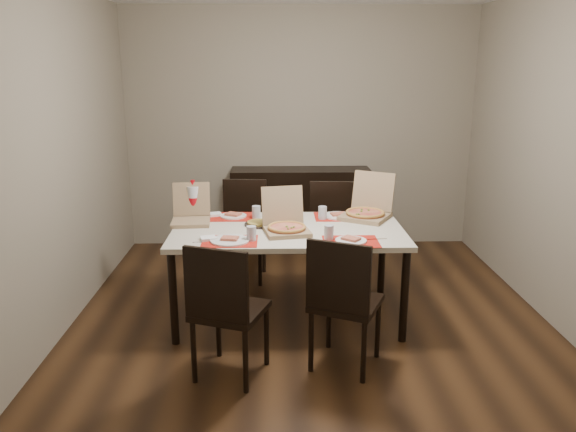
# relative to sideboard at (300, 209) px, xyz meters

# --- Properties ---
(ground) EXTENTS (3.80, 4.00, 0.02)m
(ground) POSITION_rel_sideboard_xyz_m (0.00, -1.78, -0.46)
(ground) COLOR #3E2513
(ground) RESTS_ON ground
(room_walls) EXTENTS (3.84, 4.02, 2.62)m
(room_walls) POSITION_rel_sideboard_xyz_m (0.00, -1.35, 1.28)
(room_walls) COLOR gray
(room_walls) RESTS_ON ground
(sideboard) EXTENTS (1.50, 0.40, 0.90)m
(sideboard) POSITION_rel_sideboard_xyz_m (0.00, 0.00, 0.00)
(sideboard) COLOR black
(sideboard) RESTS_ON ground
(dining_table) EXTENTS (1.80, 1.00, 0.75)m
(dining_table) POSITION_rel_sideboard_xyz_m (-0.18, -1.75, 0.23)
(dining_table) COLOR beige
(dining_table) RESTS_ON ground
(chair_near_left) EXTENTS (0.54, 0.54, 0.93)m
(chair_near_left) POSITION_rel_sideboard_xyz_m (-0.60, -2.68, 0.06)
(chair_near_left) COLOR black
(chair_near_left) RESTS_ON ground
(chair_near_right) EXTENTS (0.56, 0.56, 0.93)m
(chair_near_right) POSITION_rel_sideboard_xyz_m (0.16, -2.58, 0.06)
(chair_near_right) COLOR black
(chair_near_right) RESTS_ON ground
(chair_far_left) EXTENTS (0.45, 0.45, 0.93)m
(chair_far_left) POSITION_rel_sideboard_xyz_m (-0.58, -0.81, 0.06)
(chair_far_left) COLOR black
(chair_far_left) RESTS_ON ground
(chair_far_right) EXTENTS (0.44, 0.44, 0.93)m
(chair_far_right) POSITION_rel_sideboard_xyz_m (0.25, -0.93, 0.06)
(chair_far_right) COLOR black
(chair_far_right) RESTS_ON ground
(setting_near_left) EXTENTS (0.47, 0.30, 0.11)m
(setting_near_left) POSITION_rel_sideboard_xyz_m (-0.59, -2.08, 0.32)
(setting_near_left) COLOR red
(setting_near_left) RESTS_ON dining_table
(setting_near_right) EXTENTS (0.48, 0.30, 0.11)m
(setting_near_right) POSITION_rel_sideboard_xyz_m (0.22, -2.09, 0.32)
(setting_near_right) COLOR red
(setting_near_right) RESTS_ON dining_table
(setting_far_left) EXTENTS (0.50, 0.30, 0.11)m
(setting_far_left) POSITION_rel_sideboard_xyz_m (-0.60, -1.42, 0.32)
(setting_far_left) COLOR red
(setting_far_left) RESTS_ON dining_table
(setting_far_right) EXTENTS (0.45, 0.30, 0.11)m
(setting_far_right) POSITION_rel_sideboard_xyz_m (0.22, -1.44, 0.32)
(setting_far_right) COLOR red
(setting_far_right) RESTS_ON dining_table
(napkin_loose) EXTENTS (0.15, 0.16, 0.02)m
(napkin_loose) POSITION_rel_sideboard_xyz_m (-0.11, -1.77, 0.31)
(napkin_loose) COLOR white
(napkin_loose) RESTS_ON dining_table
(pizza_box_center) EXTENTS (0.39, 0.42, 0.33)m
(pizza_box_center) POSITION_rel_sideboard_xyz_m (-0.20, -1.85, 0.35)
(pizza_box_center) COLOR #8C7150
(pizza_box_center) RESTS_ON dining_table
(pizza_box_right) EXTENTS (0.51, 0.52, 0.36)m
(pizza_box_right) POSITION_rel_sideboard_xyz_m (0.48, -1.45, 0.36)
(pizza_box_right) COLOR #8C7150
(pizza_box_right) RESTS_ON dining_table
(pizza_box_left) EXTENTS (0.33, 0.36, 0.30)m
(pizza_box_left) POSITION_rel_sideboard_xyz_m (-0.96, -1.56, 0.36)
(pizza_box_left) COLOR #8C7150
(pizza_box_left) RESTS_ON dining_table
(faina_plate) EXTENTS (0.23, 0.23, 0.03)m
(faina_plate) POSITION_rel_sideboard_xyz_m (-0.41, -1.66, 0.31)
(faina_plate) COLOR black
(faina_plate) RESTS_ON dining_table
(dip_bowl) EXTENTS (0.14, 0.14, 0.03)m
(dip_bowl) POSITION_rel_sideboard_xyz_m (-0.11, -1.56, 0.31)
(dip_bowl) COLOR white
(dip_bowl) RESTS_ON dining_table
(soda_bottle) EXTENTS (0.11, 0.11, 0.32)m
(soda_bottle) POSITION_rel_sideboard_xyz_m (-0.96, -1.41, 0.44)
(soda_bottle) COLOR silver
(soda_bottle) RESTS_ON dining_table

